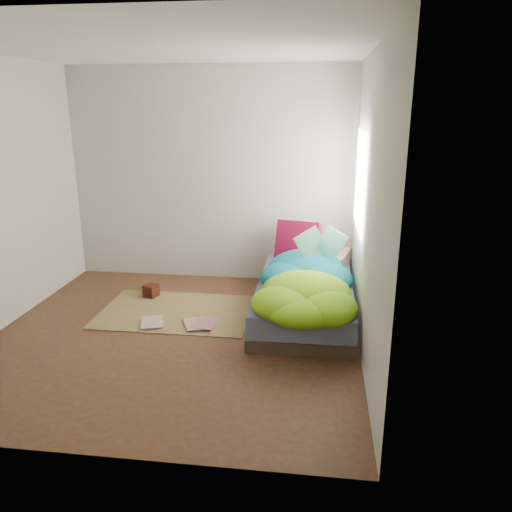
# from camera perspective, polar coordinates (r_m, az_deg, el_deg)

# --- Properties ---
(ground) EXTENTS (3.50, 3.50, 0.00)m
(ground) POSITION_cam_1_polar(r_m,az_deg,el_deg) (4.95, -9.21, -8.93)
(ground) COLOR #3F2718
(ground) RESTS_ON ground
(room_walls) EXTENTS (3.54, 3.54, 2.62)m
(room_walls) POSITION_cam_1_polar(r_m,az_deg,el_deg) (4.50, -10.01, 10.11)
(room_walls) COLOR beige
(room_walls) RESTS_ON ground
(bed) EXTENTS (1.00, 2.00, 0.34)m
(bed) POSITION_cam_1_polar(r_m,az_deg,el_deg) (5.35, 5.59, -4.77)
(bed) COLOR #32261B
(bed) RESTS_ON ground
(duvet) EXTENTS (0.96, 1.84, 0.34)m
(duvet) POSITION_cam_1_polar(r_m,az_deg,el_deg) (5.03, 5.61, -2.07)
(duvet) COLOR #075279
(duvet) RESTS_ON bed
(rug) EXTENTS (1.60, 1.10, 0.01)m
(rug) POSITION_cam_1_polar(r_m,az_deg,el_deg) (5.47, -9.12, -6.29)
(rug) COLOR brown
(rug) RESTS_ON ground
(pillow_floral) EXTENTS (0.69, 0.55, 0.13)m
(pillow_floral) POSITION_cam_1_polar(r_m,az_deg,el_deg) (6.03, 7.62, 0.05)
(pillow_floral) COLOR beige
(pillow_floral) RESTS_ON bed
(pillow_magenta) EXTENTS (0.52, 0.27, 0.50)m
(pillow_magenta) POSITION_cam_1_polar(r_m,az_deg,el_deg) (5.86, 4.77, 1.52)
(pillow_magenta) COLOR #550529
(pillow_magenta) RESTS_ON bed
(open_book) EXTENTS (0.48, 0.23, 0.28)m
(open_book) POSITION_cam_1_polar(r_m,az_deg,el_deg) (5.33, 7.51, 2.46)
(open_book) COLOR green
(open_book) RESTS_ON duvet
(wooden_box) EXTENTS (0.18, 0.18, 0.14)m
(wooden_box) POSITION_cam_1_polar(r_m,az_deg,el_deg) (5.90, -11.92, -3.88)
(wooden_box) COLOR #37120C
(wooden_box) RESTS_ON rug
(floor_book_a) EXTENTS (0.30, 0.36, 0.02)m
(floor_book_a) POSITION_cam_1_polar(r_m,az_deg,el_deg) (5.21, -13.02, -7.51)
(floor_book_a) COLOR beige
(floor_book_a) RESTS_ON rug
(floor_book_b) EXTENTS (0.26, 0.33, 0.03)m
(floor_book_b) POSITION_cam_1_polar(r_m,az_deg,el_deg) (5.13, -7.00, -7.56)
(floor_book_b) COLOR #C16F77
(floor_book_b) RESTS_ON rug
(floor_book_c) EXTENTS (0.33, 0.38, 0.02)m
(floor_book_c) POSITION_cam_1_polar(r_m,az_deg,el_deg) (5.08, -8.14, -7.89)
(floor_book_c) COLOR tan
(floor_book_c) RESTS_ON rug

